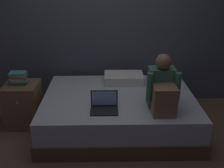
# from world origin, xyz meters

# --- Properties ---
(ground_plane) EXTENTS (8.00, 8.00, 0.00)m
(ground_plane) POSITION_xyz_m (0.00, 0.00, 0.00)
(ground_plane) COLOR brown
(wall_back) EXTENTS (5.60, 0.10, 2.70)m
(wall_back) POSITION_xyz_m (0.00, 1.20, 1.35)
(wall_back) COLOR #424751
(wall_back) RESTS_ON ground_plane
(bed) EXTENTS (2.00, 1.50, 0.47)m
(bed) POSITION_xyz_m (0.20, 0.30, 0.23)
(bed) COLOR brown
(bed) RESTS_ON ground_plane
(nightstand) EXTENTS (0.44, 0.46, 0.59)m
(nightstand) POSITION_xyz_m (-1.10, 0.41, 0.30)
(nightstand) COLOR brown
(nightstand) RESTS_ON ground_plane
(person_sitting) EXTENTS (0.39, 0.44, 0.66)m
(person_sitting) POSITION_xyz_m (0.68, -0.07, 0.72)
(person_sitting) COLOR #38664C
(person_sitting) RESTS_ON bed
(laptop) EXTENTS (0.32, 0.23, 0.22)m
(laptop) POSITION_xyz_m (0.01, -0.09, 0.52)
(laptop) COLOR black
(laptop) RESTS_ON bed
(pillow) EXTENTS (0.56, 0.36, 0.13)m
(pillow) POSITION_xyz_m (0.29, 0.75, 0.53)
(pillow) COLOR silver
(pillow) RESTS_ON bed
(book_stack) EXTENTS (0.23, 0.17, 0.16)m
(book_stack) POSITION_xyz_m (-1.12, 0.43, 0.68)
(book_stack) COLOR #387042
(book_stack) RESTS_ON nightstand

